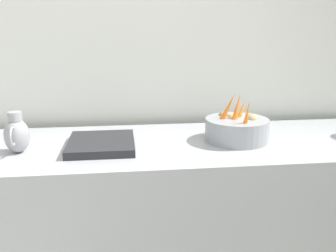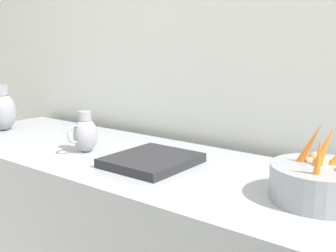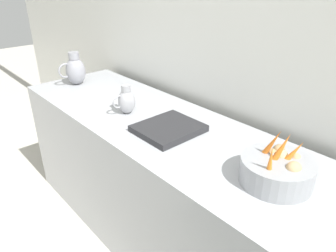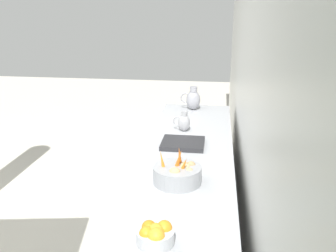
{
  "view_description": "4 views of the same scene",
  "coord_description": "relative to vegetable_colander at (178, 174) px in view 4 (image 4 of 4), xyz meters",
  "views": [
    {
      "loc": [
        0.22,
        -0.13,
        1.42
      ],
      "look_at": [
        -1.47,
        0.08,
        0.98
      ],
      "focal_mm": 39.86,
      "sensor_mm": 36.0,
      "label": 1
    },
    {
      "loc": [
        -0.26,
        0.76,
        1.36
      ],
      "look_at": [
        -1.44,
        -0.15,
        1.06
      ],
      "focal_mm": 42.86,
      "sensor_mm": 36.0,
      "label": 2
    },
    {
      "loc": [
        -0.4,
        0.94,
        1.7
      ],
      "look_at": [
        -1.33,
        -0.11,
        1.01
      ],
      "focal_mm": 33.78,
      "sensor_mm": 36.0,
      "label": 3
    },
    {
      "loc": [
        -1.7,
        2.5,
        1.96
      ],
      "look_at": [
        -1.33,
        -0.21,
        1.06
      ],
      "focal_mm": 39.01,
      "sensor_mm": 36.0,
      "label": 4
    }
  ],
  "objects": [
    {
      "name": "metal_pitcher_short",
      "position": [
        0.06,
        -1.01,
        0.02
      ],
      "size": [
        0.16,
        0.11,
        0.18
      ],
      "color": "#939399",
      "rests_on": "prep_counter"
    },
    {
      "name": "metal_pitcher_tall",
      "position": [
        0.03,
        -1.74,
        0.05
      ],
      "size": [
        0.21,
        0.15,
        0.25
      ],
      "color": "gray",
      "rests_on": "prep_counter"
    },
    {
      "name": "tile_wall_left",
      "position": [
        -0.48,
        0.05,
        0.55
      ],
      "size": [
        0.1,
        7.93,
        3.0
      ],
      "primitive_type": "cube",
      "color": "silver",
      "rests_on": "ground_plane"
    },
    {
      "name": "ground_plane",
      "position": [
        1.47,
        -0.42,
        -0.95
      ],
      "size": [
        14.81,
        14.81,
        0.0
      ],
      "primitive_type": "plane",
      "color": "#B7B2A5"
    },
    {
      "name": "vegetable_colander",
      "position": [
        0.0,
        0.0,
        0.0
      ],
      "size": [
        0.31,
        0.31,
        0.24
      ],
      "color": "gray",
      "rests_on": "prep_counter"
    },
    {
      "name": "prep_counter",
      "position": [
        -0.01,
        -0.45,
        -0.51
      ],
      "size": [
        0.72,
        2.99,
        0.89
      ],
      "primitive_type": "cube",
      "color": "#9EA0A5",
      "rests_on": "ground_plane"
    },
    {
      "name": "counter_sink_basin",
      "position": [
        0.03,
        -0.65,
        -0.04
      ],
      "size": [
        0.34,
        0.3,
        0.04
      ],
      "primitive_type": "cube",
      "color": "#232326",
      "rests_on": "prep_counter"
    },
    {
      "name": "orange_bowl",
      "position": [
        0.03,
        0.64,
        -0.01
      ],
      "size": [
        0.18,
        0.18,
        0.11
      ],
      "color": "#ADAFB5",
      "rests_on": "prep_counter"
    }
  ]
}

